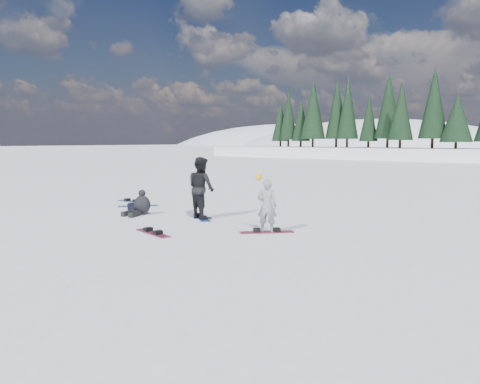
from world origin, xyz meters
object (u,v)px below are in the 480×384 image
at_px(snowboarder_woman, 267,205).
at_px(seated_rider, 141,205).
at_px(snowboard_loose_b, 153,233).
at_px(snowboard_loose_c, 132,202).
at_px(snowboard_loose_a, 138,206).
at_px(gear_bag, 134,208).
at_px(snowboarder_man, 201,188).

height_order(snowboarder_woman, seated_rider, snowboarder_woman).
bearing_deg(snowboard_loose_b, snowboard_loose_c, 159.40).
height_order(snowboard_loose_b, snowboard_loose_c, same).
xyz_separation_m(seated_rider, snowboard_loose_a, (-1.74, 1.22, -0.32)).
distance_m(gear_bag, snowboard_loose_a, 1.43).
relative_size(snowboarder_woman, gear_bag, 3.64).
height_order(seated_rider, gear_bag, seated_rider).
bearing_deg(snowboard_loose_c, snowboarder_woman, -12.54).
xyz_separation_m(snowboarder_woman, snowboard_loose_c, (-8.21, 1.64, -0.75)).
relative_size(snowboarder_woman, snowboard_loose_c, 1.09).
relative_size(snowboarder_woman, snowboard_loose_b, 1.09).
bearing_deg(snowboarder_woman, gear_bag, -28.10).
bearing_deg(snowboard_loose_b, snowboarder_man, 117.79).
bearing_deg(seated_rider, snowboard_loose_a, 128.88).
bearing_deg(snowboard_loose_a, snowboarder_woman, -61.96).
xyz_separation_m(gear_bag, snowboard_loose_c, (-2.30, 1.61, -0.14)).
height_order(seated_rider, snowboard_loose_a, seated_rider).
distance_m(snowboarder_woman, snowboard_loose_a, 7.07).
distance_m(snowboarder_woman, snowboard_loose_c, 8.41).
relative_size(seated_rider, snowboard_loose_b, 0.73).
distance_m(seated_rider, snowboard_loose_a, 2.15).
distance_m(snowboarder_woman, snowboard_loose_b, 3.22).
bearing_deg(seated_rider, snowboarder_man, 4.13).
bearing_deg(snowboard_loose_a, gear_bag, -96.72).
distance_m(snowboarder_man, gear_bag, 3.01).
height_order(snowboarder_woman, snowboard_loose_a, snowboarder_woman).
distance_m(seated_rider, snowboard_loose_b, 3.47).
bearing_deg(snowboard_loose_a, seated_rider, -88.89).
height_order(gear_bag, snowboard_loose_b, gear_bag).
bearing_deg(gear_bag, snowboarder_woman, -0.30).
bearing_deg(snowboard_loose_c, snowboard_loose_b, -33.66).
relative_size(seated_rider, snowboard_loose_a, 0.73).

